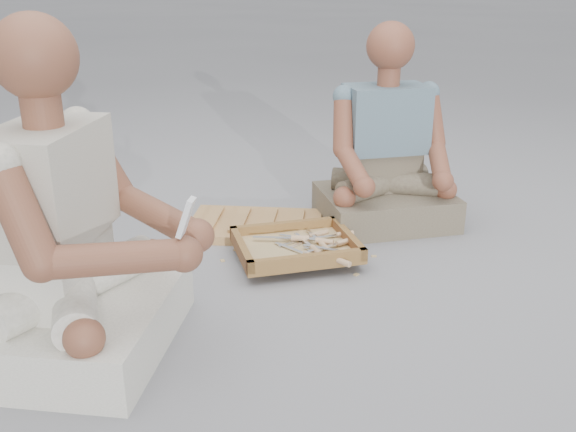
# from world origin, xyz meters

# --- Properties ---
(ground) EXTENTS (60.00, 60.00, 0.00)m
(ground) POSITION_xyz_m (0.00, 0.00, 0.00)
(ground) COLOR gray
(ground) RESTS_ON ground
(carved_panel) EXTENTS (0.56, 0.38, 0.04)m
(carved_panel) POSITION_xyz_m (-0.22, 0.73, 0.02)
(carved_panel) COLOR brown
(carved_panel) RESTS_ON ground
(tool_tray) EXTENTS (0.54, 0.49, 0.06)m
(tool_tray) POSITION_xyz_m (-0.02, 0.43, 0.06)
(tool_tray) COLOR brown
(tool_tray) RESTS_ON carved_panel
(chisel_0) EXTENTS (0.18, 0.15, 0.02)m
(chisel_0) POSITION_xyz_m (0.03, 0.35, 0.06)
(chisel_0) COLOR silver
(chisel_0) RESTS_ON tool_tray
(chisel_1) EXTENTS (0.21, 0.10, 0.02)m
(chisel_1) POSITION_xyz_m (0.15, 0.54, 0.07)
(chisel_1) COLOR silver
(chisel_1) RESTS_ON tool_tray
(chisel_2) EXTENTS (0.18, 0.15, 0.02)m
(chisel_2) POSITION_xyz_m (0.15, 0.44, 0.07)
(chisel_2) COLOR silver
(chisel_2) RESTS_ON tool_tray
(chisel_3) EXTENTS (0.15, 0.18, 0.02)m
(chisel_3) POSITION_xyz_m (0.06, 0.54, 0.06)
(chisel_3) COLOR silver
(chisel_3) RESTS_ON tool_tray
(chisel_4) EXTENTS (0.17, 0.17, 0.02)m
(chisel_4) POSITION_xyz_m (0.04, 0.53, 0.06)
(chisel_4) COLOR silver
(chisel_4) RESTS_ON tool_tray
(chisel_5) EXTENTS (0.22, 0.03, 0.02)m
(chisel_5) POSITION_xyz_m (-0.03, 0.47, 0.08)
(chisel_5) COLOR silver
(chisel_5) RESTS_ON tool_tray
(chisel_6) EXTENTS (0.22, 0.08, 0.02)m
(chisel_6) POSITION_xyz_m (0.17, 0.36, 0.07)
(chisel_6) COLOR silver
(chisel_6) RESTS_ON tool_tray
(chisel_7) EXTENTS (0.18, 0.15, 0.02)m
(chisel_7) POSITION_xyz_m (0.14, 0.31, 0.07)
(chisel_7) COLOR silver
(chisel_7) RESTS_ON tool_tray
(chisel_8) EXTENTS (0.22, 0.08, 0.02)m
(chisel_8) POSITION_xyz_m (0.07, 0.46, 0.08)
(chisel_8) COLOR silver
(chisel_8) RESTS_ON tool_tray
(chisel_9) EXTENTS (0.11, 0.21, 0.02)m
(chisel_9) POSITION_xyz_m (0.08, 0.44, 0.07)
(chisel_9) COLOR silver
(chisel_9) RESTS_ON tool_tray
(chisel_10) EXTENTS (0.12, 0.20, 0.02)m
(chisel_10) POSITION_xyz_m (0.05, 0.39, 0.07)
(chisel_10) COLOR silver
(chisel_10) RESTS_ON tool_tray
(wood_chip_0) EXTENTS (0.02, 0.02, 0.00)m
(wood_chip_0) POSITION_xyz_m (-0.30, 0.40, 0.00)
(wood_chip_0) COLOR #D9B980
(wood_chip_0) RESTS_ON ground
(wood_chip_1) EXTENTS (0.02, 0.02, 0.00)m
(wood_chip_1) POSITION_xyz_m (0.29, 0.49, 0.00)
(wood_chip_1) COLOR #D9B980
(wood_chip_1) RESTS_ON ground
(wood_chip_2) EXTENTS (0.02, 0.02, 0.00)m
(wood_chip_2) POSITION_xyz_m (0.12, 0.51, 0.00)
(wood_chip_2) COLOR #D9B980
(wood_chip_2) RESTS_ON ground
(wood_chip_3) EXTENTS (0.02, 0.02, 0.00)m
(wood_chip_3) POSITION_xyz_m (-0.22, 0.65, 0.00)
(wood_chip_3) COLOR #D9B980
(wood_chip_3) RESTS_ON ground
(wood_chip_4) EXTENTS (0.02, 0.02, 0.00)m
(wood_chip_4) POSITION_xyz_m (0.21, 0.32, 0.00)
(wood_chip_4) COLOR #D9B980
(wood_chip_4) RESTS_ON ground
(wood_chip_5) EXTENTS (0.02, 0.02, 0.00)m
(wood_chip_5) POSITION_xyz_m (-0.27, 0.51, 0.00)
(wood_chip_5) COLOR #D9B980
(wood_chip_5) RESTS_ON ground
(wood_chip_6) EXTENTS (0.02, 0.02, 0.00)m
(wood_chip_6) POSITION_xyz_m (0.07, 0.58, 0.00)
(wood_chip_6) COLOR #D9B980
(wood_chip_6) RESTS_ON ground
(wood_chip_7) EXTENTS (0.02, 0.02, 0.00)m
(wood_chip_7) POSITION_xyz_m (0.24, 0.65, 0.00)
(wood_chip_7) COLOR #D9B980
(wood_chip_7) RESTS_ON ground
(wood_chip_8) EXTENTS (0.02, 0.02, 0.00)m
(wood_chip_8) POSITION_xyz_m (-0.12, 0.59, 0.00)
(wood_chip_8) COLOR #D9B980
(wood_chip_8) RESTS_ON ground
(craftsman) EXTENTS (0.65, 0.63, 0.95)m
(craftsman) POSITION_xyz_m (-0.59, -0.23, 0.32)
(craftsman) COLOR silver
(craftsman) RESTS_ON ground
(companion) EXTENTS (0.66, 0.59, 0.86)m
(companion) POSITION_xyz_m (0.34, 0.89, 0.29)
(companion) COLOR #706851
(companion) RESTS_ON ground
(mobile_phone) EXTENTS (0.05, 0.05, 0.11)m
(mobile_phone) POSITION_xyz_m (-0.24, -0.31, 0.45)
(mobile_phone) COLOR white
(mobile_phone) RESTS_ON craftsman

